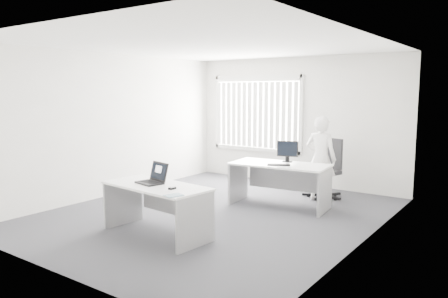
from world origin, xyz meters
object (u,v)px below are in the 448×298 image
Objects in this scene: desk_far at (279,176)px; monitor at (287,151)px; person at (321,159)px; office_chair at (325,179)px; laptop at (149,173)px; desk_near at (156,199)px.

desk_far is 0.49m from monitor.
person reaches higher than monitor.
person is at bearing 34.16° from monitor.
laptop is (-1.21, -3.56, 0.53)m from office_chair.
desk_far is at bearing -110.87° from monitor.
desk_near is 3.73m from office_chair.
desk_near is at bearing -122.18° from monitor.
desk_far is 4.64× the size of laptop.
person is at bearing 80.54° from laptop.
monitor is at bearing 80.95° from desk_near.
monitor is (-0.39, -0.87, 0.62)m from office_chair.
monitor is at bearing 51.29° from person.
person is 0.70m from monitor.
desk_far reaches higher than desk_near.
desk_far is 4.64× the size of monitor.
desk_near is 4.37× the size of monitor.
desk_far is at bearing 60.93° from person.
person is 4.17× the size of monitor.
desk_far is 1.11× the size of person.
person is (1.11, 3.23, 0.27)m from desk_near.
desk_far is (0.68, 2.43, 0.03)m from desk_near.
monitor is (0.82, 2.70, 0.08)m from laptop.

